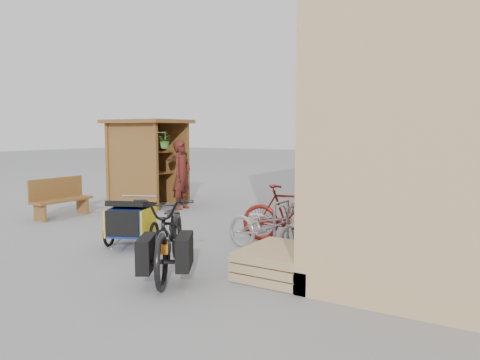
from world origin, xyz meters
The scene contains 17 objects.
ground centered at (0.00, 0.00, 0.00)m, with size 80.00×80.00×0.00m, color gray.
kiosk centered at (-3.28, 2.47, 1.55)m, with size 2.49×1.65×2.40m.
bike_rack centered at (2.30, 2.40, 0.52)m, with size 0.05×5.35×0.86m.
pallet_stack centered at (3.00, -1.40, 0.21)m, with size 1.00×1.20×0.40m.
bench centered at (-3.68, -0.07, 0.49)m, with size 0.47×1.51×0.96m.
shopping_carts centered at (3.00, 6.93, 0.64)m, with size 0.62×2.07×1.10m.
child_trailer centered at (-0.09, -1.27, 0.50)m, with size 1.02×1.54×0.90m.
cargo_bike centered at (1.59, -2.14, 0.59)m, with size 1.88×2.34×1.19m.
person_kiosk centered at (-1.93, 2.43, 0.92)m, with size 0.67×0.44×1.83m, color maroon.
bike_0 centered at (2.22, -0.37, 0.46)m, with size 0.61×1.74×0.91m, color #9D9DA2.
bike_1 centered at (2.19, 0.54, 0.54)m, with size 0.51×1.81×1.08m, color maroon.
bike_2 centered at (2.36, 1.74, 0.47)m, with size 0.62×1.78×0.94m, color #CB838C.
bike_3 centered at (2.42, 2.06, 0.49)m, with size 0.46×1.64×0.98m, color #CB838C.
bike_4 centered at (2.44, 2.71, 0.40)m, with size 0.53×1.53×0.80m, color maroon.
bike_5 centered at (2.20, 3.33, 0.45)m, with size 0.42×1.48×0.89m, color black.
bike_6 centered at (2.48, 4.02, 0.49)m, with size 0.65×1.87×0.98m, color #1D6577.
bike_7 centered at (2.40, 4.37, 0.49)m, with size 0.46×1.63×0.98m, color #1D6577.
Camera 1 is at (5.99, -7.26, 2.09)m, focal length 35.00 mm.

